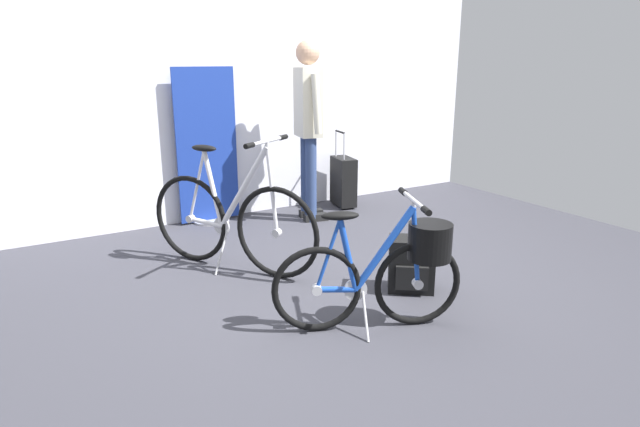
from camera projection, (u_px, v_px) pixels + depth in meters
name	position (u px, v px, depth m)	size (l,w,h in m)	color
ground_plane	(336.00, 294.00, 3.75)	(6.40, 6.40, 0.00)	#38383F
back_wall	(211.00, 62.00, 5.19)	(6.40, 0.10, 3.07)	silver
floor_banner_stand	(207.00, 156.00, 5.24)	(0.60, 0.36, 1.50)	#B7B7BC
folding_bike_foreground	(389.00, 266.00, 3.19)	(1.07, 0.59, 0.81)	black
display_bike_left	(231.00, 220.00, 4.10)	(0.83, 1.29, 1.04)	black
visitor_near_wall	(308.00, 119.00, 5.22)	(0.32, 0.53, 1.74)	navy
rolling_suitcase	(343.00, 181.00, 5.89)	(0.25, 0.39, 0.83)	black
backpack_on_floor	(411.00, 265.00, 3.77)	(0.38, 0.36, 0.38)	black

